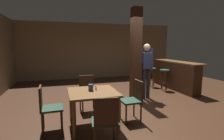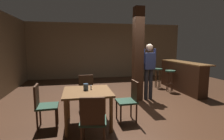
% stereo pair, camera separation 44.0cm
% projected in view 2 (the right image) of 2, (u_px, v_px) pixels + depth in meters
% --- Properties ---
extents(ground_plane, '(10.80, 10.80, 0.00)m').
position_uv_depth(ground_plane, '(135.00, 105.00, 4.97)').
color(ground_plane, '#382114').
extents(wall_back, '(8.00, 0.10, 2.80)m').
position_uv_depth(wall_back, '(107.00, 51.00, 9.14)').
color(wall_back, '#756047').
rests_on(wall_back, ground_plane).
extents(pillar, '(0.28, 0.28, 2.80)m').
position_uv_depth(pillar, '(138.00, 55.00, 5.28)').
color(pillar, '#382114').
rests_on(pillar, ground_plane).
extents(dining_table, '(0.98, 0.98, 0.74)m').
position_uv_depth(dining_table, '(88.00, 96.00, 3.63)').
color(dining_table, brown).
rests_on(dining_table, ground_plane).
extents(chair_north, '(0.44, 0.44, 0.89)m').
position_uv_depth(chair_north, '(87.00, 91.00, 4.54)').
color(chair_north, '#1E3828').
rests_on(chair_north, ground_plane).
extents(chair_south, '(0.48, 0.48, 0.89)m').
position_uv_depth(chair_south, '(93.00, 119.00, 2.77)').
color(chair_south, '#1E3828').
rests_on(chair_south, ground_plane).
extents(chair_east, '(0.43, 0.43, 0.89)m').
position_uv_depth(chair_east, '(130.00, 99.00, 3.85)').
color(chair_east, '#1E3828').
rests_on(chair_east, ground_plane).
extents(chair_west, '(0.43, 0.43, 0.89)m').
position_uv_depth(chair_west, '(43.00, 104.00, 3.50)').
color(chair_west, '#1E3828').
rests_on(chair_west, ground_plane).
extents(napkin_cup, '(0.10, 0.10, 0.14)m').
position_uv_depth(napkin_cup, '(86.00, 87.00, 3.65)').
color(napkin_cup, '#33475B').
rests_on(napkin_cup, dining_table).
extents(salt_shaker, '(0.03, 0.03, 0.09)m').
position_uv_depth(salt_shaker, '(91.00, 87.00, 3.71)').
color(salt_shaker, silver).
rests_on(salt_shaker, dining_table).
extents(standing_person, '(0.47, 0.24, 1.72)m').
position_uv_depth(standing_person, '(149.00, 67.00, 5.35)').
color(standing_person, navy).
rests_on(standing_person, ground_plane).
extents(bar_counter, '(0.56, 2.38, 1.07)m').
position_uv_depth(bar_counter, '(181.00, 76.00, 6.49)').
color(bar_counter, brown).
rests_on(bar_counter, ground_plane).
extents(bar_stool_near, '(0.36, 0.36, 0.77)m').
position_uv_depth(bar_stool_near, '(170.00, 75.00, 6.40)').
color(bar_stool_near, '#1E3828').
rests_on(bar_stool_near, ground_plane).
extents(bar_stool_mid, '(0.32, 0.32, 0.76)m').
position_uv_depth(bar_stool_mid, '(158.00, 73.00, 7.00)').
color(bar_stool_mid, '#1E3828').
rests_on(bar_stool_mid, ground_plane).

